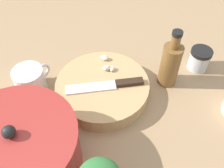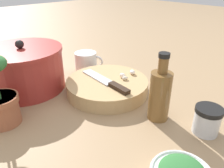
% 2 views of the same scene
% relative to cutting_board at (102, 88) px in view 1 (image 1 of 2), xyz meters
% --- Properties ---
extents(ground_plane, '(5.00, 5.00, 0.00)m').
position_rel_cutting_board_xyz_m(ground_plane, '(-0.07, 0.03, -0.02)').
color(ground_plane, '#997A56').
extents(cutting_board, '(0.28, 0.28, 0.05)m').
position_rel_cutting_board_xyz_m(cutting_board, '(0.00, 0.00, 0.00)').
color(cutting_board, tan).
rests_on(cutting_board, ground_plane).
extents(chef_knife, '(0.23, 0.05, 0.01)m').
position_rel_cutting_board_xyz_m(chef_knife, '(-0.02, 0.02, 0.03)').
color(chef_knife, black).
rests_on(chef_knife, cutting_board).
extents(garlic_cloves, '(0.04, 0.08, 0.02)m').
position_rel_cutting_board_xyz_m(garlic_cloves, '(-0.03, -0.07, 0.03)').
color(garlic_cloves, silver).
rests_on(garlic_cloves, cutting_board).
extents(spice_jar, '(0.07, 0.07, 0.07)m').
position_rel_cutting_board_xyz_m(spice_jar, '(-0.33, -0.04, 0.01)').
color(spice_jar, silver).
rests_on(spice_jar, ground_plane).
extents(coffee_mug, '(0.11, 0.09, 0.08)m').
position_rel_cutting_board_xyz_m(coffee_mug, '(0.21, -0.07, 0.01)').
color(coffee_mug, white).
rests_on(coffee_mug, ground_plane).
extents(oil_bottle, '(0.06, 0.06, 0.19)m').
position_rel_cutting_board_xyz_m(oil_bottle, '(-0.21, -0.00, 0.05)').
color(oil_bottle, brown).
rests_on(oil_bottle, ground_plane).
extents(stock_pot, '(0.27, 0.27, 0.18)m').
position_rel_cutting_board_xyz_m(stock_pot, '(0.22, 0.18, 0.05)').
color(stock_pot, '#9E2D28').
rests_on(stock_pot, ground_plane).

